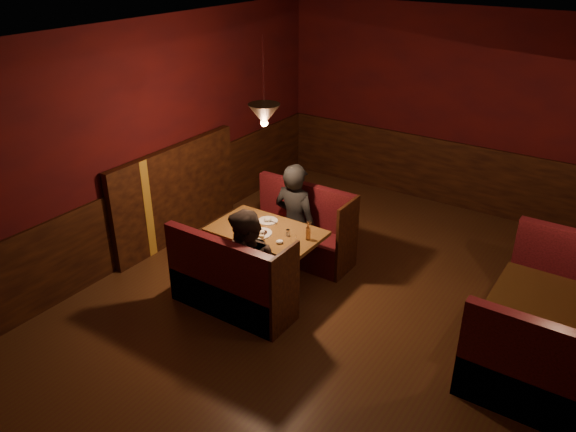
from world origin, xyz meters
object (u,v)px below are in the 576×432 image
Objects in this scene: main_bench_near at (230,288)px; second_bench_near at (545,385)px; second_bench_far at (576,298)px; diner_a at (295,199)px; second_table at (564,318)px; main_table at (267,242)px; diner_b at (247,250)px; main_bench_far at (302,235)px.

second_bench_near is (3.15, 0.32, 0.02)m from main_bench_near.
second_bench_far is 3.28m from diner_a.
second_bench_near reaches higher than second_table.
second_table is 0.78× the size of diner_a.
second_bench_far is (3.15, 1.85, 0.02)m from main_bench_near.
diner_a reaches higher than main_table.
main_bench_near is 0.91× the size of diner_b.
second_table is 0.90× the size of second_bench_near.
main_bench_near is (0.02, -0.73, -0.22)m from main_table.
second_bench_far is at bearing -169.95° from diner_a.
second_bench_near reaches higher than main_bench_near.
second_bench_far is at bearing 90.00° from second_bench_near.
main_bench_far is 1.10× the size of second_table.
main_bench_near is at bearing -160.81° from second_table.
second_bench_near is 0.87× the size of diner_a.
main_table is 0.76m from main_bench_far.
diner_b is (0.17, 0.11, 0.47)m from main_bench_near.
main_bench_near is 1.00× the size of second_bench_far.
main_bench_near is 3.32m from second_table.
main_table is at bearing 172.73° from second_bench_near.
diner_b reaches higher than main_bench_far.
diner_b is at bearing -73.61° from main_table.
second_bench_near is at bearing -90.00° from second_bench_far.
main_table is 0.91× the size of second_bench_far.
second_bench_far is (3.15, 0.40, 0.02)m from main_bench_far.
main_bench_far reaches higher than second_table.
second_table is (3.12, 1.09, 0.23)m from main_bench_near.
second_bench_far is 0.91× the size of diner_b.
diner_a reaches higher than main_bench_near.
main_bench_far is 1.44m from diner_b.
second_bench_near is at bearing 5.86° from main_bench_near.
diner_a is (-0.06, 1.38, 0.51)m from main_bench_near.
diner_b is (0.18, -0.62, 0.25)m from main_table.
second_bench_near reaches higher than main_bench_far.
diner_b is at bearing -82.93° from main_bench_far.
main_bench_far is at bearing 88.76° from main_table.
main_bench_near is 1.00× the size of second_bench_near.
main_bench_near is at bearing -149.58° from second_bench_far.
main_bench_far is 3.35m from second_bench_near.
diner_a is 1.05× the size of diner_b.
second_bench_far is at bearing 87.80° from second_table.
second_table is at bearing 6.54° from main_table.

